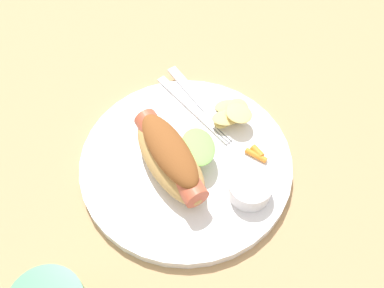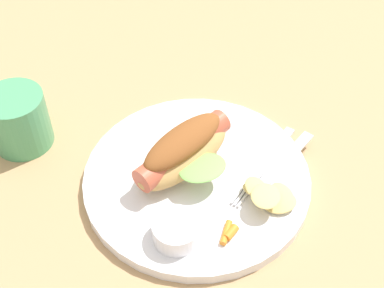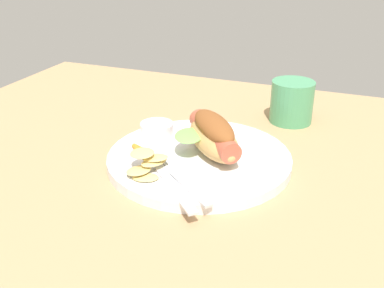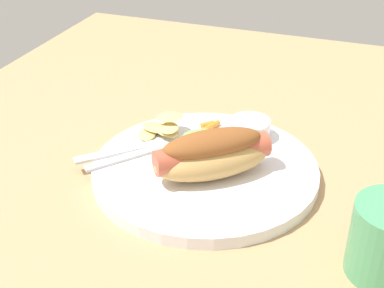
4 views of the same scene
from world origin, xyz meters
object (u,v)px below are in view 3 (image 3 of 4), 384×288
at_px(sauce_ramekin, 157,130).
at_px(fork, 182,181).
at_px(chips_pile, 146,164).
at_px(carrot_garnish, 139,149).
at_px(knife, 175,188).
at_px(hot_dog, 213,135).
at_px(drinking_cup, 292,102).
at_px(plate, 199,159).

height_order(sauce_ramekin, fork, sauce_ramekin).
distance_m(chips_pile, carrot_garnish, 0.07).
relative_size(knife, chips_pile, 1.85).
xyz_separation_m(knife, chips_pile, (-0.06, 0.03, 0.01)).
xyz_separation_m(hot_dog, knife, (-0.01, -0.13, -0.03)).
height_order(knife, drinking_cup, drinking_cup).
distance_m(knife, chips_pile, 0.07).
bearing_deg(fork, chips_pile, 31.00).
bearing_deg(hot_dog, drinking_cup, -61.59).
bearing_deg(sauce_ramekin, drinking_cup, 45.09).
xyz_separation_m(hot_dog, carrot_garnish, (-0.11, -0.04, -0.03)).
bearing_deg(fork, sauce_ramekin, -12.38).
distance_m(sauce_ramekin, drinking_cup, 0.27).
bearing_deg(knife, sauce_ramekin, -11.09).
bearing_deg(knife, plate, -41.01).
bearing_deg(fork, knife, 125.12).
height_order(plate, knife, knife).
bearing_deg(drinking_cup, knife, -105.91).
xyz_separation_m(hot_dog, sauce_ramekin, (-0.11, 0.02, -0.02)).
relative_size(sauce_ramekin, carrot_garnish, 1.74).
distance_m(hot_dog, knife, 0.13).
relative_size(hot_dog, sauce_ramekin, 2.74).
distance_m(plate, hot_dog, 0.04).
relative_size(knife, drinking_cup, 1.65).
xyz_separation_m(fork, carrot_garnish, (-0.10, 0.06, 0.00)).
xyz_separation_m(sauce_ramekin, fork, (0.10, -0.12, -0.01)).
distance_m(plate, knife, 0.11).
xyz_separation_m(plate, carrot_garnish, (-0.09, -0.03, 0.01)).
xyz_separation_m(sauce_ramekin, carrot_garnish, (-0.00, -0.06, -0.01)).
relative_size(hot_dog, drinking_cup, 1.89).
bearing_deg(drinking_cup, hot_dog, -111.89).
bearing_deg(sauce_ramekin, knife, -56.99).
relative_size(plate, hot_dog, 1.89).
relative_size(plate, carrot_garnish, 9.01).
xyz_separation_m(chips_pile, drinking_cup, (0.15, 0.31, 0.01)).
bearing_deg(fork, hot_dog, -55.48).
distance_m(fork, knife, 0.02).
height_order(carrot_garnish, drinking_cup, drinking_cup).
bearing_deg(sauce_ramekin, carrot_garnish, -93.54).
bearing_deg(drinking_cup, chips_pile, -116.58).
bearing_deg(chips_pile, sauce_ramekin, 108.11).
height_order(plate, carrot_garnish, carrot_garnish).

